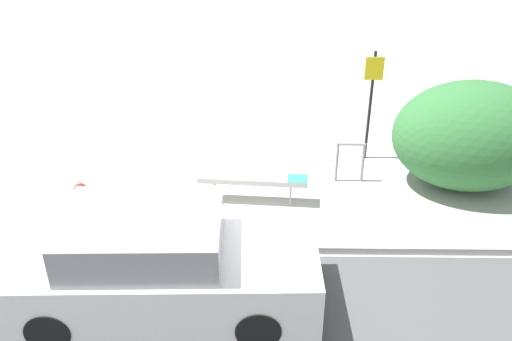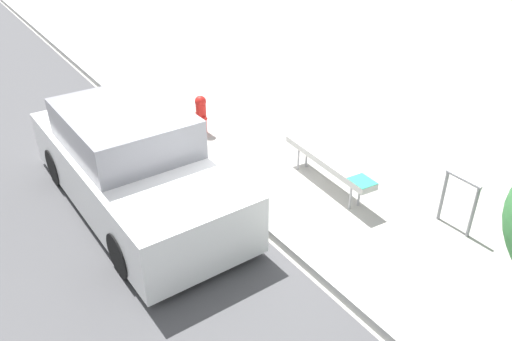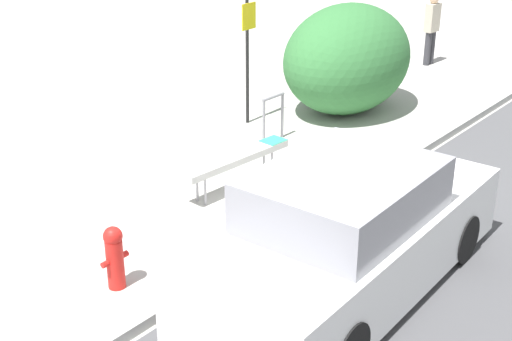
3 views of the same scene
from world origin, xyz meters
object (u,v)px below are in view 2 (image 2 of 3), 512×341
Objects in this scene: bench at (329,161)px; parked_car_near at (133,164)px; fire_hydrant at (201,113)px; bike_rack at (459,198)px.

parked_car_near is (-1.28, -2.72, 0.21)m from bench.
bench is at bearing 13.48° from fire_hydrant.
bench is 2.42× the size of bike_rack.
bike_rack is (1.85, 0.76, 0.04)m from bench.
bike_rack is at bearing 46.59° from parked_car_near.
fire_hydrant is (-4.75, -1.45, -0.09)m from bike_rack.
parked_car_near is (1.62, -2.03, 0.27)m from fire_hydrant.
bike_rack is 0.19× the size of parked_car_near.
bike_rack is at bearing 17.00° from fire_hydrant.
bike_rack is 4.97m from fire_hydrant.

